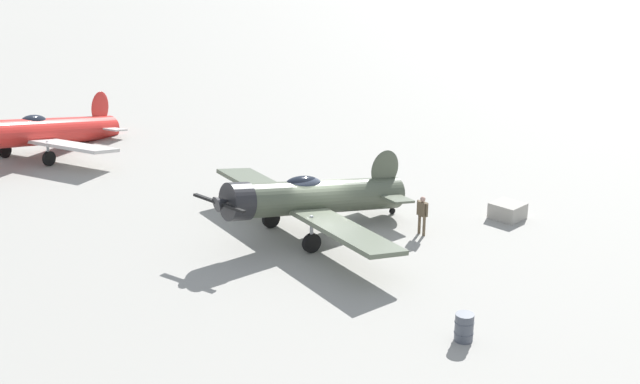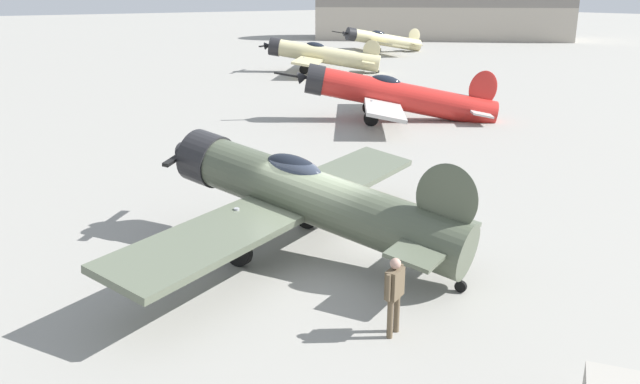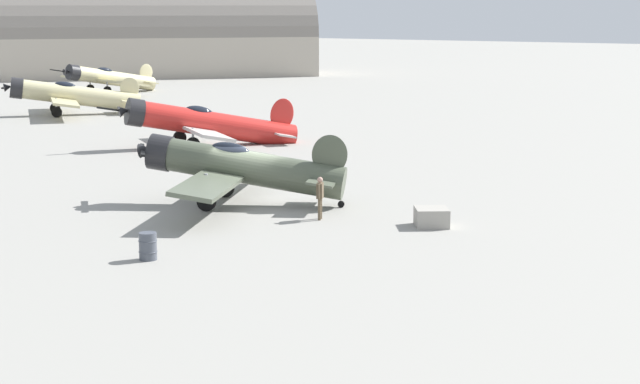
# 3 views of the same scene
# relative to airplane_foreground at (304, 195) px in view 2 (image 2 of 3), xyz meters

# --- Properties ---
(ground_plane) EXTENTS (400.00, 400.00, 0.00)m
(ground_plane) POSITION_rel_airplane_foreground_xyz_m (0.18, -0.46, -1.62)
(ground_plane) COLOR gray
(airplane_foreground) EXTENTS (11.69, 9.39, 3.15)m
(airplane_foreground) POSITION_rel_airplane_foreground_xyz_m (0.00, 0.00, 0.00)
(airplane_foreground) COLOR #4C5442
(airplane_foreground) RESTS_ON ground_plane
(airplane_mid_apron) EXTENTS (10.36, 9.62, 3.47)m
(airplane_mid_apron) POSITION_rel_airplane_foreground_xyz_m (14.43, 12.39, -0.28)
(airplane_mid_apron) COLOR red
(airplane_mid_apron) RESTS_ON ground_plane
(airplane_far_line) EXTENTS (9.82, 9.87, 2.99)m
(airplane_far_line) POSITION_rel_airplane_foreground_xyz_m (23.91, 32.47, -0.11)
(airplane_far_line) COLOR beige
(airplane_far_line) RESTS_ON ground_plane
(airplane_outer_stand) EXTENTS (10.81, 13.11, 2.97)m
(airplane_outer_stand) POSITION_rel_airplane_foreground_xyz_m (40.92, 43.94, -0.18)
(airplane_outer_stand) COLOR beige
(airplane_outer_stand) RESTS_ON ground_plane
(ground_crew_mechanic) EXTENTS (0.62, 0.39, 1.70)m
(ground_crew_mechanic) POSITION_rel_airplane_foreground_xyz_m (-0.95, -4.58, -0.59)
(ground_crew_mechanic) COLOR brown
(ground_crew_mechanic) RESTS_ON ground_plane
(distant_hangar) EXTENTS (35.26, 34.69, 13.18)m
(distant_hangar) POSITION_rel_airplane_foreground_xyz_m (63.33, 56.04, 2.43)
(distant_hangar) COLOR #ADA393
(distant_hangar) RESTS_ON ground_plane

